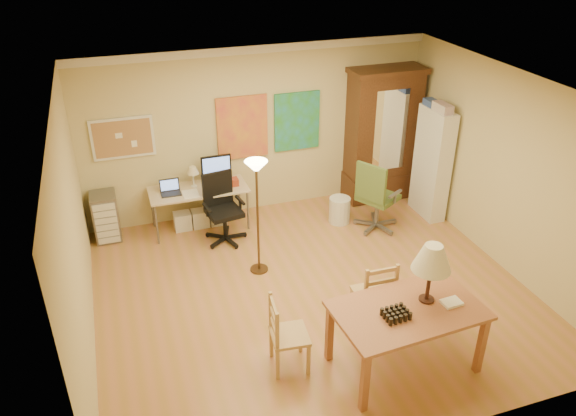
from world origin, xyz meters
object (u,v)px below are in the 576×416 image
object	(u,v)px
armoire	(381,143)
office_chair_green	(375,211)
bookshelf	(432,164)
dining_table	(417,294)
computer_desk	(201,203)
office_chair_black	(224,223)

from	to	relation	value
armoire	office_chair_green	bearing A→B (deg)	-118.80
bookshelf	dining_table	bearing A→B (deg)	-123.91
computer_desk	office_chair_green	distance (m)	2.72
office_chair_black	bookshelf	world-z (taller)	bookshelf
office_chair_green	armoire	world-z (taller)	armoire
armoire	bookshelf	bearing A→B (deg)	-60.38
office_chair_green	bookshelf	bearing A→B (deg)	9.88
dining_table	office_chair_black	xyz separation A→B (m)	(-1.36, 3.20, -0.65)
dining_table	office_chair_black	size ratio (longest dim) A/B	1.54
dining_table	bookshelf	world-z (taller)	bookshelf
computer_desk	office_chair_green	size ratio (longest dim) A/B	1.29
dining_table	bookshelf	bearing A→B (deg)	56.09
armoire	bookshelf	size ratio (longest dim) A/B	1.26
dining_table	armoire	distance (m)	4.08
dining_table	computer_desk	world-z (taller)	dining_table
office_chair_black	office_chair_green	world-z (taller)	office_chair_green
armoire	bookshelf	world-z (taller)	armoire
dining_table	armoire	bearing A→B (deg)	68.25
office_chair_black	bookshelf	xyz separation A→B (m)	(3.34, -0.25, 0.61)
office_chair_black	armoire	bearing A→B (deg)	11.59
office_chair_black	armoire	size ratio (longest dim) A/B	0.47
office_chair_black	armoire	world-z (taller)	armoire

